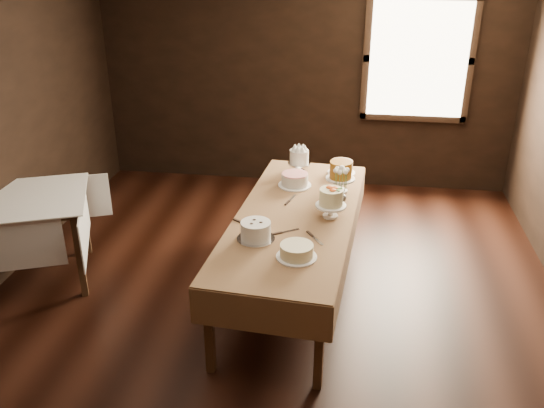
{
  "coord_description": "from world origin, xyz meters",
  "views": [
    {
      "loc": [
        0.6,
        -3.94,
        2.89
      ],
      "look_at": [
        0.0,
        0.2,
        0.95
      ],
      "focal_mm": 38.18,
      "sensor_mm": 36.0,
      "label": 1
    }
  ],
  "objects_px": {
    "cake_lattice": "(295,180)",
    "cake_caramel": "(340,178)",
    "cake_server_a": "(291,231)",
    "display_table": "(295,221)",
    "cake_speckled": "(342,167)",
    "flower_vase": "(340,196)",
    "cake_meringue": "(299,162)",
    "cake_cream": "(297,252)",
    "cake_server_d": "(338,202)",
    "cake_server_e": "(248,225)",
    "cake_flowers": "(331,205)",
    "cake_server_b": "(318,241)",
    "side_table": "(30,208)",
    "cake_server_c": "(292,198)",
    "cake_swirl": "(256,231)"
  },
  "relations": [
    {
      "from": "cake_server_a",
      "to": "cake_swirl",
      "type": "bearing_deg",
      "value": -178.07
    },
    {
      "from": "cake_lattice",
      "to": "cake_flowers",
      "type": "distance_m",
      "value": 0.72
    },
    {
      "from": "cake_flowers",
      "to": "cake_cream",
      "type": "height_order",
      "value": "cake_flowers"
    },
    {
      "from": "cake_caramel",
      "to": "cake_cream",
      "type": "bearing_deg",
      "value": -102.0
    },
    {
      "from": "cake_meringue",
      "to": "cake_caramel",
      "type": "bearing_deg",
      "value": -45.77
    },
    {
      "from": "cake_caramel",
      "to": "cake_server_a",
      "type": "height_order",
      "value": "cake_caramel"
    },
    {
      "from": "cake_server_b",
      "to": "cake_lattice",
      "type": "bearing_deg",
      "value": 161.26
    },
    {
      "from": "flower_vase",
      "to": "display_table",
      "type": "bearing_deg",
      "value": -139.58
    },
    {
      "from": "cake_server_d",
      "to": "cake_server_e",
      "type": "bearing_deg",
      "value": 168.38
    },
    {
      "from": "flower_vase",
      "to": "cake_flowers",
      "type": "bearing_deg",
      "value": -102.23
    },
    {
      "from": "cake_lattice",
      "to": "cake_caramel",
      "type": "bearing_deg",
      "value": -10.52
    },
    {
      "from": "cake_server_a",
      "to": "cake_server_e",
      "type": "bearing_deg",
      "value": 139.49
    },
    {
      "from": "cake_server_a",
      "to": "display_table",
      "type": "bearing_deg",
      "value": 56.1
    },
    {
      "from": "cake_speckled",
      "to": "cake_lattice",
      "type": "relative_size",
      "value": 0.93
    },
    {
      "from": "cake_lattice",
      "to": "cake_server_e",
      "type": "xyz_separation_m",
      "value": [
        -0.28,
        -0.87,
        -0.05
      ]
    },
    {
      "from": "cake_cream",
      "to": "cake_server_e",
      "type": "bearing_deg",
      "value": 134.26
    },
    {
      "from": "cake_swirl",
      "to": "cake_server_e",
      "type": "bearing_deg",
      "value": 114.17
    },
    {
      "from": "cake_lattice",
      "to": "display_table",
      "type": "bearing_deg",
      "value": -83.49
    },
    {
      "from": "cake_speckled",
      "to": "cake_server_a",
      "type": "relative_size",
      "value": 1.26
    },
    {
      "from": "cake_meringue",
      "to": "cake_server_d",
      "type": "distance_m",
      "value": 0.8
    },
    {
      "from": "side_table",
      "to": "cake_meringue",
      "type": "bearing_deg",
      "value": 25.25
    },
    {
      "from": "cake_caramel",
      "to": "cake_cream",
      "type": "relative_size",
      "value": 0.89
    },
    {
      "from": "cake_cream",
      "to": "flower_vase",
      "type": "distance_m",
      "value": 1.05
    },
    {
      "from": "cake_speckled",
      "to": "cake_server_e",
      "type": "xyz_separation_m",
      "value": [
        -0.7,
        -1.25,
        -0.06
      ]
    },
    {
      "from": "cake_speckled",
      "to": "cake_server_c",
      "type": "relative_size",
      "value": 1.26
    },
    {
      "from": "display_table",
      "to": "cake_caramel",
      "type": "bearing_deg",
      "value": 56.9
    },
    {
      "from": "cake_server_e",
      "to": "cake_server_d",
      "type": "bearing_deg",
      "value": 70.11
    },
    {
      "from": "cake_swirl",
      "to": "flower_vase",
      "type": "xyz_separation_m",
      "value": [
        0.61,
        0.78,
        -0.01
      ]
    },
    {
      "from": "cake_server_e",
      "to": "cake_server_c",
      "type": "bearing_deg",
      "value": 95.37
    },
    {
      "from": "cake_caramel",
      "to": "cake_server_e",
      "type": "xyz_separation_m",
      "value": [
        -0.7,
        -0.8,
        -0.13
      ]
    },
    {
      "from": "cake_lattice",
      "to": "cake_server_b",
      "type": "xyz_separation_m",
      "value": [
        0.29,
        -1.05,
        -0.05
      ]
    },
    {
      "from": "cake_cream",
      "to": "cake_speckled",
      "type": "bearing_deg",
      "value": 81.17
    },
    {
      "from": "cake_meringue",
      "to": "cake_flowers",
      "type": "distance_m",
      "value": 1.03
    },
    {
      "from": "side_table",
      "to": "cake_server_b",
      "type": "bearing_deg",
      "value": -7.43
    },
    {
      "from": "cake_server_d",
      "to": "cake_caramel",
      "type": "bearing_deg",
      "value": 38.79
    },
    {
      "from": "cake_server_b",
      "to": "cake_cream",
      "type": "bearing_deg",
      "value": -60.28
    },
    {
      "from": "cake_swirl",
      "to": "cake_server_c",
      "type": "xyz_separation_m",
      "value": [
        0.19,
        0.81,
        -0.07
      ]
    },
    {
      "from": "cake_server_a",
      "to": "cake_flowers",
      "type": "bearing_deg",
      "value": 11.93
    },
    {
      "from": "cake_server_b",
      "to": "cake_flowers",
      "type": "bearing_deg",
      "value": 136.06
    },
    {
      "from": "cake_server_d",
      "to": "cake_server_e",
      "type": "height_order",
      "value": "same"
    },
    {
      "from": "side_table",
      "to": "cake_server_b",
      "type": "distance_m",
      "value": 2.58
    },
    {
      "from": "display_table",
      "to": "cake_cream",
      "type": "relative_size",
      "value": 7.47
    },
    {
      "from": "cake_speckled",
      "to": "cake_flowers",
      "type": "xyz_separation_m",
      "value": [
        -0.06,
        -0.99,
        0.05
      ]
    },
    {
      "from": "cake_lattice",
      "to": "cake_flowers",
      "type": "bearing_deg",
      "value": -59.28
    },
    {
      "from": "cake_lattice",
      "to": "cake_caramel",
      "type": "xyz_separation_m",
      "value": [
        0.42,
        -0.08,
        0.08
      ]
    },
    {
      "from": "cake_caramel",
      "to": "cake_flowers",
      "type": "xyz_separation_m",
      "value": [
        -0.06,
        -0.54,
        -0.02
      ]
    },
    {
      "from": "cake_meringue",
      "to": "cake_cream",
      "type": "xyz_separation_m",
      "value": [
        0.15,
        -1.68,
        -0.06
      ]
    },
    {
      "from": "cake_meringue",
      "to": "cake_server_e",
      "type": "relative_size",
      "value": 1.0
    },
    {
      "from": "cake_meringue",
      "to": "side_table",
      "type": "bearing_deg",
      "value": -154.75
    },
    {
      "from": "cake_server_a",
      "to": "cake_server_d",
      "type": "height_order",
      "value": "same"
    }
  ]
}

